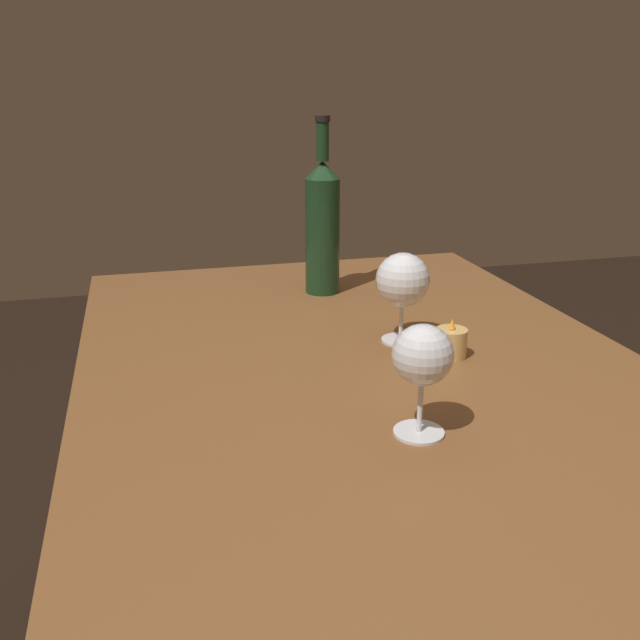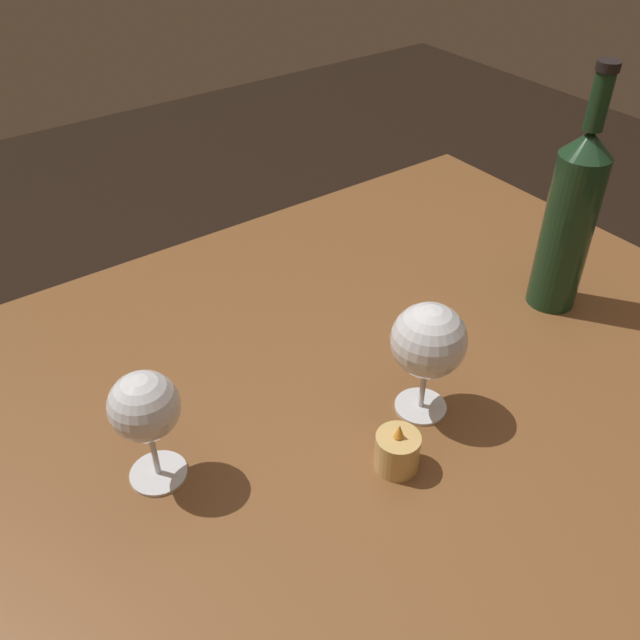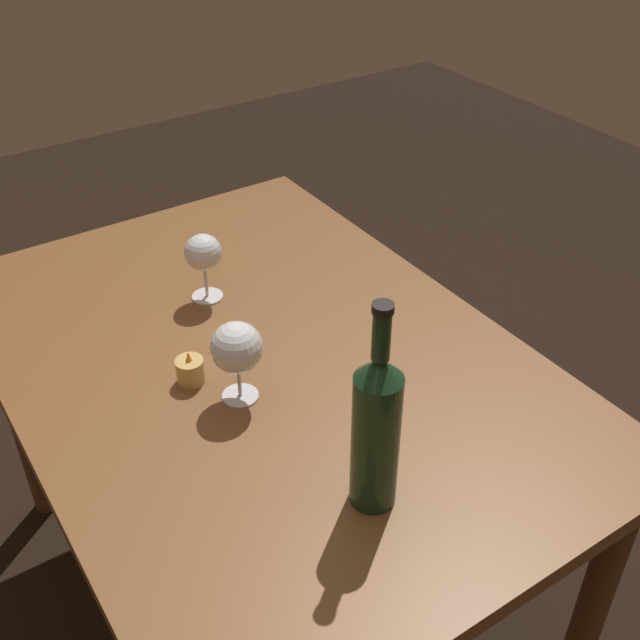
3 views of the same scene
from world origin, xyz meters
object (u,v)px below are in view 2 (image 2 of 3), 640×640
wine_glass_left (145,409)px  wine_bottle (570,218)px  wine_glass_right (428,342)px  votive_candle (397,452)px

wine_glass_left → wine_bottle: (-0.64, 0.04, 0.04)m
wine_glass_left → wine_bottle: 0.64m
wine_glass_right → wine_bottle: bearing=-169.9°
wine_glass_left → votive_candle: (-0.23, 0.15, -0.08)m
wine_glass_left → wine_bottle: wine_bottle is taller
wine_glass_left → votive_candle: size_ratio=2.22×
wine_glass_right → wine_bottle: wine_bottle is taller
wine_glass_right → votive_candle: 0.13m
wine_bottle → votive_candle: size_ratio=5.40×
votive_candle → wine_glass_left: bearing=-32.9°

